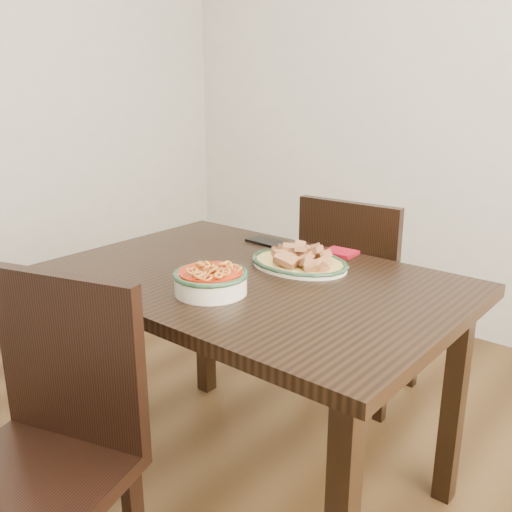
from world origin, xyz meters
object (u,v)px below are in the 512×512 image
Objects in this scene: noodle_bowl at (211,278)px; chair_far at (357,290)px; chair_near at (47,441)px; fish_plate at (299,253)px; smartphone at (267,242)px; dining_table at (252,304)px.

chair_far is at bearing 90.68° from noodle_bowl.
noodle_bowl is at bearing 64.95° from chair_near.
chair_near is (-0.06, -1.38, 0.00)m from chair_far.
noodle_bowl is (-0.06, -0.36, -0.00)m from fish_plate.
smartphone is (-0.20, 0.51, -0.04)m from noodle_bowl.
chair_near reaches higher than fish_plate.
chair_far is at bearing 70.52° from chair_near.
chair_far is 1.38m from chair_near.
noodle_bowl is at bearing 87.30° from chair_far.
smartphone is at bearing 121.25° from dining_table.
chair_far reaches higher than smartphone.
fish_plate is 0.36m from noodle_bowl.
chair_near is at bearing 84.06° from chair_far.
chair_far reaches higher than fish_plate.
dining_table is 0.23m from fish_plate.
noodle_bowl reaches higher than smartphone.
chair_near is 0.59m from noodle_bowl.
smartphone is (-0.13, 1.01, 0.26)m from chair_near.
dining_table is at bearing 87.27° from chair_far.
fish_plate is at bearing -27.43° from smartphone.
noodle_bowl is 0.54m from smartphone.
chair_near is at bearing -98.13° from noodle_bowl.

